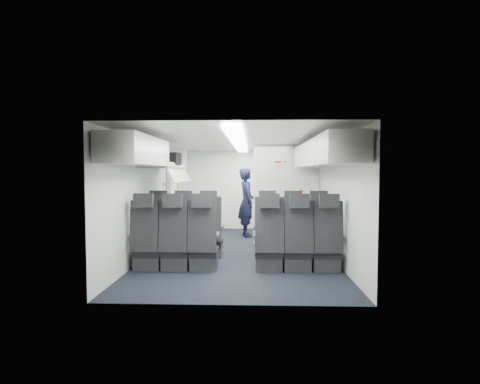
# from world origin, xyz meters

# --- Properties ---
(cabin_shell) EXTENTS (3.41, 6.01, 2.16)m
(cabin_shell) POSITION_xyz_m (0.00, 0.00, 1.12)
(cabin_shell) COLOR black
(cabin_shell) RESTS_ON ground
(seat_row_front) EXTENTS (3.33, 0.56, 1.24)m
(seat_row_front) POSITION_xyz_m (-0.00, -0.53, 0.40)
(seat_row_front) COLOR black
(seat_row_front) RESTS_ON cabin_shell
(seat_row_mid) EXTENTS (3.33, 0.56, 1.24)m
(seat_row_mid) POSITION_xyz_m (-0.00, -1.43, 0.40)
(seat_row_mid) COLOR black
(seat_row_mid) RESTS_ON cabin_shell
(overhead_bin_left_rear) EXTENTS (0.53, 1.80, 0.40)m
(overhead_bin_left_rear) POSITION_xyz_m (-1.40, -2.00, 1.86)
(overhead_bin_left_rear) COLOR silver
(overhead_bin_left_rear) RESTS_ON cabin_shell
(overhead_bin_left_front_open) EXTENTS (0.64, 1.70, 0.72)m
(overhead_bin_left_front_open) POSITION_xyz_m (-1.44, -0.25, 1.74)
(overhead_bin_left_front_open) COLOR #9E9E93
(overhead_bin_left_front_open) RESTS_ON cabin_shell
(overhead_bin_right_rear) EXTENTS (0.53, 1.80, 0.40)m
(overhead_bin_right_rear) POSITION_xyz_m (1.40, -2.00, 1.86)
(overhead_bin_right_rear) COLOR silver
(overhead_bin_right_rear) RESTS_ON cabin_shell
(overhead_bin_right_front) EXTENTS (0.53, 1.70, 0.40)m
(overhead_bin_right_front) POSITION_xyz_m (1.40, -0.25, 1.86)
(overhead_bin_right_front) COLOR silver
(overhead_bin_right_front) RESTS_ON cabin_shell
(bulkhead_partition) EXTENTS (1.40, 0.15, 2.13)m
(bulkhead_partition) POSITION_xyz_m (0.98, 0.80, 1.08)
(bulkhead_partition) COLOR silver
(bulkhead_partition) RESTS_ON cabin_shell
(galley_unit) EXTENTS (0.85, 0.52, 1.90)m
(galley_unit) POSITION_xyz_m (0.95, 2.72, 0.95)
(galley_unit) COLOR #939399
(galley_unit) RESTS_ON cabin_shell
(boarding_door) EXTENTS (0.12, 1.27, 1.86)m
(boarding_door) POSITION_xyz_m (-1.64, 1.55, 0.95)
(boarding_door) COLOR silver
(boarding_door) RESTS_ON cabin_shell
(flight_attendant) EXTENTS (0.52, 0.68, 1.67)m
(flight_attendant) POSITION_xyz_m (0.11, 1.73, 0.83)
(flight_attendant) COLOR black
(flight_attendant) RESTS_ON ground
(carry_on_bag) EXTENTS (0.45, 0.35, 0.25)m
(carry_on_bag) POSITION_xyz_m (-1.36, -0.07, 1.81)
(carry_on_bag) COLOR black
(carry_on_bag) RESTS_ON overhead_bin_left_front_open
(papers) EXTENTS (0.20, 0.04, 0.14)m
(papers) POSITION_xyz_m (0.30, 1.68, 1.10)
(papers) COLOR white
(papers) RESTS_ON flight_attendant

